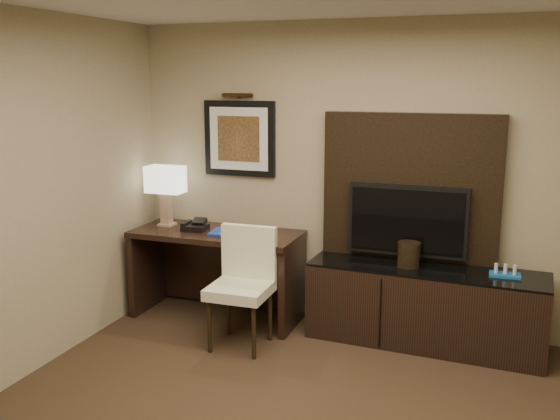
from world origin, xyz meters
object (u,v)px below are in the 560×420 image
at_px(table_lamp, 166,198).
at_px(desk_phone, 195,224).
at_px(ice_bucket, 409,254).
at_px(credenza, 424,306).
at_px(desk, 217,274).
at_px(minibar_tray, 505,271).
at_px(desk_chair, 240,289).
at_px(tv, 407,220).

bearing_deg(table_lamp, desk_phone, -12.50).
bearing_deg(ice_bucket, credenza, 2.89).
bearing_deg(desk, minibar_tray, 0.70).
bearing_deg(desk_chair, desk_phone, 141.14).
xyz_separation_m(desk, credenza, (1.90, 0.03, -0.08)).
distance_m(desk_chair, table_lamp, 1.31).
bearing_deg(tv, credenza, -39.48).
height_order(desk_chair, table_lamp, table_lamp).
bearing_deg(minibar_tray, credenza, 178.76).
distance_m(tv, minibar_tray, 0.88).
bearing_deg(minibar_tray, desk, -179.61).
bearing_deg(desk_phone, tv, 1.38).
distance_m(desk_phone, ice_bucket, 1.96).
bearing_deg(minibar_tray, desk_chair, -164.75).
xyz_separation_m(desk, desk_chair, (0.46, -0.54, 0.09)).
xyz_separation_m(credenza, table_lamp, (-2.44, 0.02, 0.76)).
height_order(desk, ice_bucket, ice_bucket).
bearing_deg(table_lamp, desk, -5.78).
relative_size(tv, desk_phone, 4.63).
height_order(desk, desk_chair, desk_chair).
height_order(credenza, desk_phone, desk_phone).
bearing_deg(minibar_tray, table_lamp, 179.29).
bearing_deg(ice_bucket, table_lamp, 179.19).
distance_m(tv, desk_phone, 1.92).
bearing_deg(desk_phone, ice_bucket, -3.64).
relative_size(desk, ice_bucket, 7.41).
bearing_deg(tv, desk_phone, -173.71).
distance_m(credenza, ice_bucket, 0.46).
bearing_deg(credenza, desk_chair, -155.28).
height_order(credenza, desk_chair, desk_chair).
height_order(desk, minibar_tray, desk).
xyz_separation_m(desk_phone, ice_bucket, (1.95, 0.04, -0.11)).
bearing_deg(minibar_tray, desk_phone, -179.21).
distance_m(desk, desk_chair, 0.72).
bearing_deg(desk_chair, credenza, 20.67).
bearing_deg(desk, desk_chair, -48.99).
xyz_separation_m(credenza, ice_bucket, (-0.15, -0.01, 0.44)).
distance_m(credenza, minibar_tray, 0.72).
distance_m(credenza, tv, 0.73).
bearing_deg(credenza, desk, -176.08).
relative_size(credenza, ice_bucket, 9.29).
height_order(desk_phone, minibar_tray, desk_phone).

